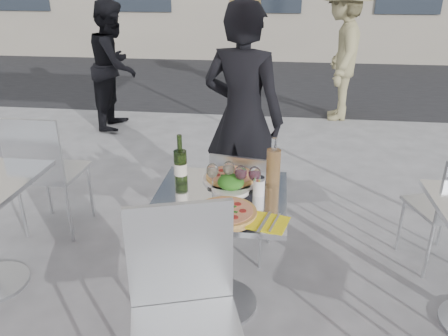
# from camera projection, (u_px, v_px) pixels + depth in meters

# --- Properties ---
(ground) EXTENTS (80.00, 80.00, 0.00)m
(ground) POSITION_uv_depth(u_px,v_px,m) (221.00, 304.00, 2.69)
(ground) COLOR slate
(street_asphalt) EXTENTS (24.00, 5.00, 0.00)m
(street_asphalt) POSITION_uv_depth(u_px,v_px,m) (265.00, 79.00, 8.59)
(street_asphalt) COLOR black
(street_asphalt) RESTS_ON ground
(main_table) EXTENTS (0.72, 0.72, 0.75)m
(main_table) POSITION_uv_depth(u_px,v_px,m) (221.00, 229.00, 2.47)
(main_table) COLOR #B7BABF
(main_table) RESTS_ON ground
(chair_far) EXTENTS (0.43, 0.44, 0.82)m
(chair_far) POSITION_uv_depth(u_px,v_px,m) (241.00, 198.00, 2.94)
(chair_far) COLOR silver
(chair_far) RESTS_ON ground
(chair_near) EXTENTS (0.57, 0.58, 1.00)m
(chair_near) POSITION_uv_depth(u_px,v_px,m) (184.00, 304.00, 1.82)
(chair_near) COLOR silver
(chair_near) RESTS_ON ground
(side_chair_lfar) EXTENTS (0.45, 0.46, 0.97)m
(side_chair_lfar) POSITION_uv_depth(u_px,v_px,m) (44.00, 166.00, 3.21)
(side_chair_lfar) COLOR silver
(side_chair_lfar) RESTS_ON ground
(woman_diner) EXTENTS (0.73, 0.58, 1.73)m
(woman_diner) POSITION_uv_depth(u_px,v_px,m) (243.00, 119.00, 3.28)
(woman_diner) COLOR black
(woman_diner) RESTS_ON ground
(pedestrian_a) EXTENTS (0.65, 0.81, 1.61)m
(pedestrian_a) POSITION_uv_depth(u_px,v_px,m) (114.00, 66.00, 5.60)
(pedestrian_a) COLOR black
(pedestrian_a) RESTS_ON ground
(pedestrian_b) EXTENTS (0.76, 1.23, 1.83)m
(pedestrian_b) POSITION_uv_depth(u_px,v_px,m) (341.00, 52.00, 5.89)
(pedestrian_b) COLOR #948B5F
(pedestrian_b) RESTS_ON ground
(pizza_near) EXTENTS (0.32, 0.32, 0.02)m
(pizza_near) POSITION_uv_depth(u_px,v_px,m) (226.00, 212.00, 2.20)
(pizza_near) COLOR tan
(pizza_near) RESTS_ON main_table
(pizza_far) EXTENTS (0.33, 0.33, 0.03)m
(pizza_far) POSITION_uv_depth(u_px,v_px,m) (231.00, 177.00, 2.57)
(pizza_far) COLOR white
(pizza_far) RESTS_ON main_table
(salad_plate) EXTENTS (0.22, 0.22, 0.09)m
(salad_plate) POSITION_uv_depth(u_px,v_px,m) (231.00, 183.00, 2.44)
(salad_plate) COLOR white
(salad_plate) RESTS_ON main_table
(wine_bottle) EXTENTS (0.08, 0.08, 0.29)m
(wine_bottle) POSITION_uv_depth(u_px,v_px,m) (180.00, 165.00, 2.48)
(wine_bottle) COLOR #304B1C
(wine_bottle) RESTS_ON main_table
(carafe) EXTENTS (0.08, 0.08, 0.29)m
(carafe) POSITION_uv_depth(u_px,v_px,m) (273.00, 167.00, 2.45)
(carafe) COLOR tan
(carafe) RESTS_ON main_table
(sugar_shaker) EXTENTS (0.06, 0.06, 0.11)m
(sugar_shaker) POSITION_uv_depth(u_px,v_px,m) (259.00, 186.00, 2.37)
(sugar_shaker) COLOR white
(sugar_shaker) RESTS_ON main_table
(wineglass_white_a) EXTENTS (0.07, 0.07, 0.16)m
(wineglass_white_a) POSITION_uv_depth(u_px,v_px,m) (212.00, 171.00, 2.41)
(wineglass_white_a) COLOR white
(wineglass_white_a) RESTS_ON main_table
(wineglass_white_b) EXTENTS (0.07, 0.07, 0.16)m
(wineglass_white_b) POSITION_uv_depth(u_px,v_px,m) (229.00, 169.00, 2.44)
(wineglass_white_b) COLOR white
(wineglass_white_b) RESTS_ON main_table
(wineglass_red_a) EXTENTS (0.07, 0.07, 0.16)m
(wineglass_red_a) POSITION_uv_depth(u_px,v_px,m) (241.00, 174.00, 2.39)
(wineglass_red_a) COLOR white
(wineglass_red_a) RESTS_ON main_table
(wineglass_red_b) EXTENTS (0.07, 0.07, 0.16)m
(wineglass_red_b) POSITION_uv_depth(u_px,v_px,m) (255.00, 175.00, 2.37)
(wineglass_red_b) COLOR white
(wineglass_red_b) RESTS_ON main_table
(napkin_left) EXTENTS (0.19, 0.20, 0.01)m
(napkin_left) POSITION_uv_depth(u_px,v_px,m) (160.00, 216.00, 2.18)
(napkin_left) COLOR yellow
(napkin_left) RESTS_ON main_table
(napkin_right) EXTENTS (0.22, 0.22, 0.01)m
(napkin_right) POSITION_uv_depth(u_px,v_px,m) (268.00, 222.00, 2.12)
(napkin_right) COLOR yellow
(napkin_right) RESTS_ON main_table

